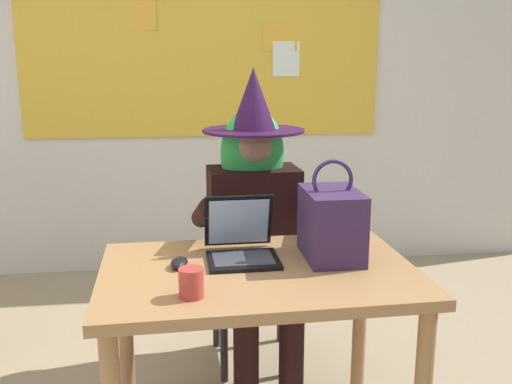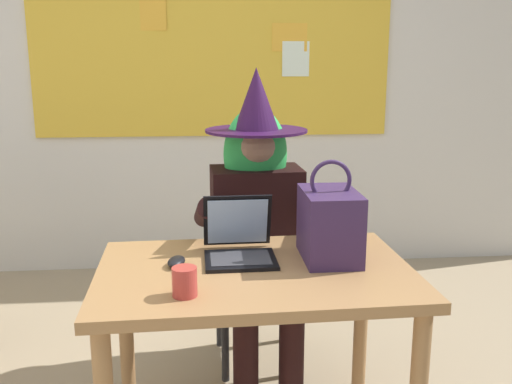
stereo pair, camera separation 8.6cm
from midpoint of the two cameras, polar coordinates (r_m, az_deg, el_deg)
The scene contains 8 objects.
wall_back_bulletin at distance 4.00m, azimuth -5.89°, elevation 13.46°, with size 5.29×2.25×2.97m.
desk_main at distance 2.12m, azimuth -0.92°, elevation -10.21°, with size 1.15×0.78×0.73m.
chair_at_desk at distance 2.85m, azimuth -1.35°, elevation -6.63°, with size 0.44×0.44×0.90m.
person_costumed at distance 2.65m, azimuth -0.95°, elevation -1.66°, with size 0.61×0.71×1.43m.
laptop at distance 2.18m, azimuth -2.60°, elevation -5.24°, with size 0.27×0.30×0.23m.
computer_mouse at distance 2.11m, azimuth -8.81°, elevation -6.97°, with size 0.06×0.10×0.03m, color black.
handbag at distance 2.16m, azimuth 6.38°, elevation -3.11°, with size 0.20×0.30×0.38m.
coffee_mug at distance 1.84m, azimuth -7.81°, elevation -8.95°, with size 0.08×0.08×0.10m, color #B23833.
Camera 1 is at (-0.16, -1.91, 1.46)m, focal length 40.21 mm.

